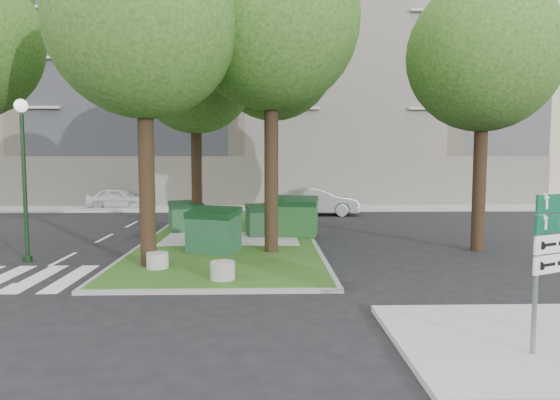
{
  "coord_description": "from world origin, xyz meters",
  "views": [
    {
      "loc": [
        1.82,
        -11.52,
        3.19
      ],
      "look_at": [
        2.22,
        2.12,
        2.0
      ],
      "focal_mm": 32.0,
      "sensor_mm": 36.0,
      "label": 1
    }
  ],
  "objects_px": {
    "dumpster_b": "(214,231)",
    "car_white": "(119,198)",
    "tree_street_right": "(486,41)",
    "dumpster_a": "(186,217)",
    "directional_sign": "(559,246)",
    "litter_bin": "(299,222)",
    "dumpster_d": "(296,217)",
    "street_lamp": "(23,160)",
    "tree_median_near_left": "(147,5)",
    "tree_median_mid": "(198,62)",
    "car_silver": "(317,201)",
    "tree_median_near_right": "(274,3)",
    "tree_median_far": "(275,45)",
    "dumpster_c": "(264,220)",
    "bollard_left": "(157,260)",
    "bollard_mid": "(211,243)",
    "bollard_right": "(223,270)"
  },
  "relations": [
    {
      "from": "dumpster_b",
      "to": "car_white",
      "type": "bearing_deg",
      "value": 138.26
    },
    {
      "from": "tree_street_right",
      "to": "dumpster_a",
      "type": "relative_size",
      "value": 6.33
    },
    {
      "from": "directional_sign",
      "to": "litter_bin",
      "type": "bearing_deg",
      "value": 79.78
    },
    {
      "from": "dumpster_b",
      "to": "dumpster_d",
      "type": "bearing_deg",
      "value": 70.56
    },
    {
      "from": "dumpster_d",
      "to": "street_lamp",
      "type": "relative_size",
      "value": 0.38
    },
    {
      "from": "tree_median_near_left",
      "to": "tree_median_mid",
      "type": "xyz_separation_m",
      "value": [
        0.5,
        6.5,
        -0.34
      ]
    },
    {
      "from": "tree_median_near_left",
      "to": "directional_sign",
      "type": "relative_size",
      "value": 4.22
    },
    {
      "from": "tree_median_mid",
      "to": "directional_sign",
      "type": "relative_size",
      "value": 4.0
    },
    {
      "from": "tree_median_near_left",
      "to": "dumpster_b",
      "type": "relative_size",
      "value": 5.67
    },
    {
      "from": "litter_bin",
      "to": "car_silver",
      "type": "height_order",
      "value": "car_silver"
    },
    {
      "from": "tree_median_near_right",
      "to": "dumpster_a",
      "type": "xyz_separation_m",
      "value": [
        -3.55,
        4.42,
        -7.26
      ]
    },
    {
      "from": "car_silver",
      "to": "tree_street_right",
      "type": "bearing_deg",
      "value": -153.91
    },
    {
      "from": "tree_median_far",
      "to": "dumpster_c",
      "type": "distance_m",
      "value": 8.77
    },
    {
      "from": "tree_street_right",
      "to": "bollard_left",
      "type": "bearing_deg",
      "value": -164.08
    },
    {
      "from": "dumpster_b",
      "to": "car_silver",
      "type": "height_order",
      "value": "dumpster_b"
    },
    {
      "from": "tree_median_far",
      "to": "litter_bin",
      "type": "bearing_deg",
      "value": -74.74
    },
    {
      "from": "dumpster_b",
      "to": "litter_bin",
      "type": "distance_m",
      "value": 5.3
    },
    {
      "from": "tree_street_right",
      "to": "dumpster_b",
      "type": "bearing_deg",
      "value": -175.85
    },
    {
      "from": "dumpster_b",
      "to": "dumpster_c",
      "type": "xyz_separation_m",
      "value": [
        1.6,
        3.32,
        -0.11
      ]
    },
    {
      "from": "dumpster_d",
      "to": "bollard_mid",
      "type": "xyz_separation_m",
      "value": [
        -3.0,
        -2.67,
        -0.55
      ]
    },
    {
      "from": "tree_median_mid",
      "to": "bollard_mid",
      "type": "bearing_deg",
      "value": -77.38
    },
    {
      "from": "tree_median_mid",
      "to": "tree_street_right",
      "type": "xyz_separation_m",
      "value": [
        10.0,
        -4.0,
        0.0
      ]
    },
    {
      "from": "tree_street_right",
      "to": "bollard_right",
      "type": "bearing_deg",
      "value": -153.1
    },
    {
      "from": "dumpster_b",
      "to": "car_white",
      "type": "distance_m",
      "value": 16.34
    },
    {
      "from": "dumpster_d",
      "to": "tree_median_mid",
      "type": "bearing_deg",
      "value": 171.05
    },
    {
      "from": "dumpster_c",
      "to": "bollard_left",
      "type": "relative_size",
      "value": 2.51
    },
    {
      "from": "tree_median_far",
      "to": "dumpster_a",
      "type": "height_order",
      "value": "tree_median_far"
    },
    {
      "from": "bollard_left",
      "to": "bollard_right",
      "type": "distance_m",
      "value": 2.31
    },
    {
      "from": "tree_median_mid",
      "to": "car_silver",
      "type": "height_order",
      "value": "tree_median_mid"
    },
    {
      "from": "car_white",
      "to": "dumpster_d",
      "type": "bearing_deg",
      "value": -132.46
    },
    {
      "from": "dumpster_a",
      "to": "bollard_mid",
      "type": "bearing_deg",
      "value": -90.24
    },
    {
      "from": "bollard_right",
      "to": "street_lamp",
      "type": "relative_size",
      "value": 0.13
    },
    {
      "from": "tree_median_near_left",
      "to": "bollard_mid",
      "type": "distance_m",
      "value": 7.55
    },
    {
      "from": "dumpster_b",
      "to": "car_silver",
      "type": "distance_m",
      "value": 11.95
    },
    {
      "from": "car_white",
      "to": "litter_bin",
      "type": "bearing_deg",
      "value": -129.1
    },
    {
      "from": "directional_sign",
      "to": "tree_median_far",
      "type": "bearing_deg",
      "value": 79.93
    },
    {
      "from": "car_white",
      "to": "tree_median_near_left",
      "type": "bearing_deg",
      "value": -155.03
    },
    {
      "from": "tree_median_far",
      "to": "tree_street_right",
      "type": "bearing_deg",
      "value": -45.83
    },
    {
      "from": "street_lamp",
      "to": "car_white",
      "type": "relative_size",
      "value": 1.3
    },
    {
      "from": "tree_median_near_left",
      "to": "street_lamp",
      "type": "height_order",
      "value": "tree_median_near_left"
    },
    {
      "from": "dumpster_a",
      "to": "litter_bin",
      "type": "relative_size",
      "value": 2.05
    },
    {
      "from": "tree_median_near_right",
      "to": "dumpster_c",
      "type": "height_order",
      "value": "tree_median_near_right"
    },
    {
      "from": "dumpster_a",
      "to": "bollard_right",
      "type": "relative_size",
      "value": 2.55
    },
    {
      "from": "bollard_left",
      "to": "tree_street_right",
      "type": "bearing_deg",
      "value": 15.92
    },
    {
      "from": "bollard_mid",
      "to": "street_lamp",
      "type": "height_order",
      "value": "street_lamp"
    },
    {
      "from": "dumpster_d",
      "to": "litter_bin",
      "type": "bearing_deg",
      "value": 90.26
    },
    {
      "from": "directional_sign",
      "to": "car_silver",
      "type": "distance_m",
      "value": 19.48
    },
    {
      "from": "tree_median_near_right",
      "to": "dumpster_a",
      "type": "relative_size",
      "value": 7.2
    },
    {
      "from": "tree_median_far",
      "to": "dumpster_d",
      "type": "bearing_deg",
      "value": -80.79
    },
    {
      "from": "dumpster_a",
      "to": "dumpster_b",
      "type": "relative_size",
      "value": 0.86
    }
  ]
}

